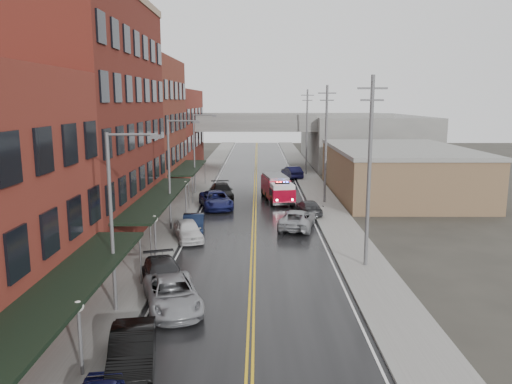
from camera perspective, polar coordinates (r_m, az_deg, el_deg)
name	(u,v)px	position (r m, az deg, el deg)	size (l,w,h in m)	color
road	(254,214)	(46.70, -0.18, -2.54)	(11.00, 160.00, 0.02)	black
sidewalk_left	(177,213)	(47.30, -9.06, -2.42)	(3.00, 160.00, 0.15)	slate
sidewalk_right	(332,213)	(47.20, 8.73, -2.44)	(3.00, 160.00, 0.15)	slate
curb_left	(194,213)	(47.06, -7.08, -2.43)	(0.30, 160.00, 0.15)	gray
curb_right	(315,213)	(46.98, 6.74, -2.45)	(0.30, 160.00, 0.15)	gray
brick_building_b	(80,120)	(40.87, -19.43, 7.76)	(9.00, 20.00, 18.00)	#531D16
brick_building_c	(136,128)	(57.72, -13.53, 7.17)	(9.00, 15.00, 15.00)	maroon
brick_building_far	(165,131)	(74.89, -10.33, 6.82)	(9.00, 20.00, 12.00)	maroon
tan_building	(397,173)	(58.23, 15.86, 2.14)	(14.00, 22.00, 5.00)	brown
right_far_block	(361,139)	(87.55, 11.94, 5.95)	(18.00, 30.00, 8.00)	slate
awning_0	(69,285)	(22.31, -20.62, -9.89)	(2.60, 16.00, 3.09)	black
awning_1	(159,197)	(40.00, -11.05, -0.57)	(2.60, 18.00, 3.09)	black
awning_2	(189,168)	(57.04, -7.65, 2.78)	(2.60, 13.00, 3.09)	black
globe_lamp_0	(79,321)	(20.46, -19.58, -13.75)	(0.44, 0.44, 3.12)	#59595B
globe_lamp_1	(155,228)	(33.24, -11.48, -4.02)	(0.44, 0.44, 3.12)	#59595B
globe_lamp_2	(186,190)	(46.72, -8.05, 0.25)	(0.44, 0.44, 3.12)	#59595B
street_lamp_0	(116,212)	(25.06, -15.71, -2.17)	(2.64, 0.22, 9.00)	#59595B
street_lamp_1	(172,168)	(40.45, -9.57, 2.75)	(2.64, 0.22, 9.00)	#59595B
street_lamp_2	(196,149)	(56.18, -6.82, 4.94)	(2.64, 0.22, 9.00)	#59595B
utility_pole_0	(369,169)	(31.55, 12.82, 2.56)	(1.80, 0.24, 12.00)	#59595B
utility_pole_1	(326,142)	(51.14, 7.99, 5.64)	(1.80, 0.24, 12.00)	#59595B
utility_pole_2	(307,131)	(70.96, 5.83, 6.99)	(1.80, 0.24, 12.00)	#59595B
overpass	(256,130)	(77.64, -0.01, 7.10)	(40.00, 10.00, 7.50)	slate
fire_truck	(277,188)	(52.39, 2.46, 0.46)	(3.82, 7.52, 2.64)	maroon
parked_car_left_1	(133,351)	(21.07, -13.93, -17.24)	(1.70, 4.88, 1.61)	black
parked_car_left_2	(172,294)	(26.25, -9.54, -11.43)	(2.57, 5.58, 1.55)	gray
parked_car_left_3	(164,275)	(29.00, -10.51, -9.31)	(2.17, 5.34, 1.55)	#242426
parked_car_left_4	(188,230)	(38.34, -7.79, -4.34)	(1.83, 4.56, 1.55)	silver
parked_car_left_5	(194,225)	(39.98, -7.15, -3.72)	(1.63, 4.68, 1.54)	black
parked_car_left_6	(216,200)	(49.23, -4.61, -0.91)	(2.78, 6.02, 1.67)	#14184D
parked_car_left_7	(222,191)	(53.92, -3.95, 0.08)	(2.32, 5.71, 1.66)	black
parked_car_right_0	(297,219)	(41.59, 4.74, -3.10)	(2.60, 5.63, 1.57)	#989A9F
parked_car_right_1	(308,208)	(46.59, 5.99, -1.78)	(1.92, 4.71, 1.37)	#2B2C2E
parked_car_right_2	(286,185)	(58.30, 3.45, 0.78)	(1.75, 4.36, 1.48)	#BABABA
parked_car_right_3	(292,172)	(68.55, 4.14, 2.29)	(1.73, 4.96, 1.63)	black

